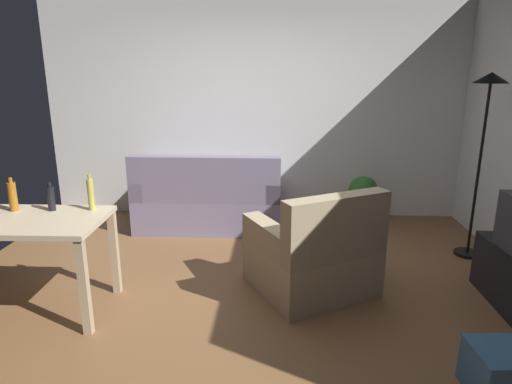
% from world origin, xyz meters
% --- Properties ---
extents(ground_plane, '(5.20, 4.40, 0.02)m').
position_xyz_m(ground_plane, '(0.00, 0.00, -0.01)').
color(ground_plane, brown).
extents(wall_rear, '(5.20, 0.10, 2.70)m').
position_xyz_m(wall_rear, '(0.00, 2.20, 1.35)').
color(wall_rear, white).
rests_on(wall_rear, ground_plane).
extents(couch, '(1.68, 0.84, 0.92)m').
position_xyz_m(couch, '(-0.51, 1.59, 0.31)').
color(couch, gray).
rests_on(couch, ground_plane).
extents(torchiere_lamp, '(0.32, 0.32, 1.81)m').
position_xyz_m(torchiere_lamp, '(2.25, 0.91, 1.41)').
color(torchiere_lamp, black).
rests_on(torchiere_lamp, ground_plane).
extents(desk, '(1.21, 0.72, 0.76)m').
position_xyz_m(desk, '(-1.61, -0.36, 0.65)').
color(desk, '#C6B28E').
rests_on(desk, ground_plane).
extents(potted_plant, '(0.36, 0.36, 0.57)m').
position_xyz_m(potted_plant, '(1.35, 1.90, 0.33)').
color(potted_plant, brown).
rests_on(potted_plant, ground_plane).
extents(armchair, '(1.19, 1.17, 0.92)m').
position_xyz_m(armchair, '(0.62, 0.06, 0.32)').
color(armchair, tan).
rests_on(armchair, ground_plane).
extents(bottle_amber, '(0.06, 0.06, 0.27)m').
position_xyz_m(bottle_amber, '(-1.77, -0.18, 0.88)').
color(bottle_amber, '#9E6019').
rests_on(bottle_amber, desk).
extents(bottle_dark, '(0.06, 0.06, 0.23)m').
position_xyz_m(bottle_dark, '(-1.48, -0.16, 0.86)').
color(bottle_dark, black).
rests_on(bottle_dark, desk).
extents(bottle_squat, '(0.05, 0.05, 0.29)m').
position_xyz_m(bottle_squat, '(-1.17, -0.13, 0.89)').
color(bottle_squat, '#BCB24C').
rests_on(bottle_squat, desk).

